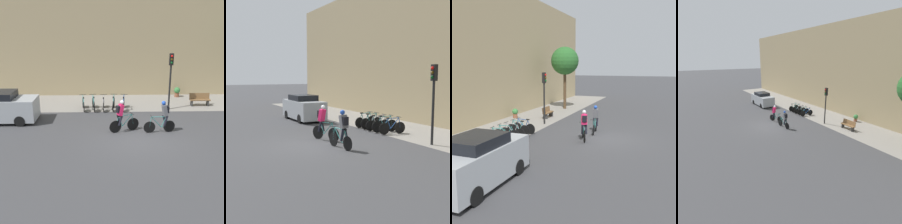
# 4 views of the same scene
# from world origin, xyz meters

# --- Properties ---
(ground) EXTENTS (200.00, 200.00, 0.00)m
(ground) POSITION_xyz_m (0.00, 0.00, 0.00)
(ground) COLOR #3D3D3F
(kerb_strip) EXTENTS (44.00, 4.50, 0.01)m
(kerb_strip) POSITION_xyz_m (0.00, 6.75, 0.00)
(kerb_strip) COLOR gray
(kerb_strip) RESTS_ON ground
(building_facade) EXTENTS (44.00, 0.60, 10.56)m
(building_facade) POSITION_xyz_m (0.00, 9.30, 5.28)
(building_facade) COLOR tan
(building_facade) RESTS_ON ground
(cyclist_pink) EXTENTS (1.64, 0.74, 1.79)m
(cyclist_pink) POSITION_xyz_m (-0.87, 0.98, 0.95)
(cyclist_pink) COLOR black
(cyclist_pink) RESTS_ON ground
(cyclist_grey) EXTENTS (1.74, 0.49, 1.76)m
(cyclist_grey) POSITION_xyz_m (1.35, 0.87, 0.95)
(cyclist_grey) COLOR black
(cyclist_grey) RESTS_ON ground
(parked_bike_0) EXTENTS (0.46, 1.62, 0.97)m
(parked_bike_0) POSITION_xyz_m (-3.21, 5.07, 0.40)
(parked_bike_0) COLOR black
(parked_bike_0) RESTS_ON ground
(parked_bike_1) EXTENTS (0.46, 1.67, 0.98)m
(parked_bike_1) POSITION_xyz_m (-2.53, 5.07, 0.41)
(parked_bike_1) COLOR black
(parked_bike_1) RESTS_ON ground
(parked_bike_2) EXTENTS (0.46, 1.69, 0.95)m
(parked_bike_2) POSITION_xyz_m (-1.85, 5.07, 0.39)
(parked_bike_2) COLOR black
(parked_bike_2) RESTS_ON ground
(parked_bike_3) EXTENTS (0.46, 1.66, 0.99)m
(parked_bike_3) POSITION_xyz_m (-1.16, 5.07, 0.41)
(parked_bike_3) COLOR black
(parked_bike_3) RESTS_ON ground
(parked_bike_4) EXTENTS (0.46, 1.67, 0.97)m
(parked_bike_4) POSITION_xyz_m (-0.48, 5.07, 0.40)
(parked_bike_4) COLOR black
(parked_bike_4) RESTS_ON ground
(traffic_light_pole) EXTENTS (0.26, 0.30, 3.78)m
(traffic_light_pole) POSITION_xyz_m (2.59, 5.01, 2.61)
(traffic_light_pole) COLOR black
(traffic_light_pole) RESTS_ON ground
(bench) EXTENTS (1.43, 0.44, 0.89)m
(bench) POSITION_xyz_m (4.98, 5.82, 0.46)
(bench) COLOR brown
(bench) RESTS_ON ground
(parked_car) EXTENTS (4.30, 1.84, 1.85)m
(parked_car) POSITION_xyz_m (-7.98, 2.81, 0.90)
(parked_car) COLOR #9EA3A8
(parked_car) RESTS_ON ground
(potted_plant) EXTENTS (0.48, 0.48, 0.78)m
(potted_plant) POSITION_xyz_m (3.98, 8.29, 0.44)
(potted_plant) COLOR brown
(potted_plant) RESTS_ON ground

